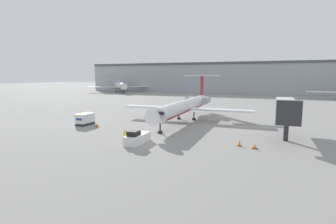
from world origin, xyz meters
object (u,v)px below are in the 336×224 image
at_px(worker_near_tug, 125,136).
at_px(pushback_tug, 137,138).
at_px(airplane_main, 186,106).
at_px(traffic_cone_mid, 255,146).
at_px(traffic_cone_right, 240,143).
at_px(luggage_cart, 85,119).
at_px(traffic_cone_left, 97,125).
at_px(airplane_parked_far_left, 120,85).
at_px(jet_bridge, 286,109).

bearing_deg(worker_near_tug, pushback_tug, 12.21).
bearing_deg(pushback_tug, airplane_main, 88.58).
relative_size(airplane_main, traffic_cone_mid, 46.54).
height_order(airplane_main, traffic_cone_right, airplane_main).
xyz_separation_m(luggage_cart, worker_near_tug, (14.26, -9.26, -0.14)).
distance_m(traffic_cone_left, traffic_cone_mid, 28.76).
bearing_deg(airplane_parked_far_left, traffic_cone_mid, -50.84).
height_order(luggage_cart, traffic_cone_right, luggage_cart).
bearing_deg(traffic_cone_left, worker_near_tug, -37.70).
xyz_separation_m(pushback_tug, traffic_cone_mid, (15.69, 2.99, -0.45)).
relative_size(luggage_cart, traffic_cone_right, 4.36).
relative_size(airplane_main, pushback_tug, 6.84).
bearing_deg(traffic_cone_mid, airplane_main, 129.46).
distance_m(pushback_tug, traffic_cone_right, 14.18).
height_order(luggage_cart, worker_near_tug, luggage_cart).
relative_size(pushback_tug, luggage_cart, 1.35).
relative_size(luggage_cart, traffic_cone_mid, 5.04).
relative_size(airplane_main, traffic_cone_left, 45.17).
bearing_deg(luggage_cart, jet_bridge, 3.98).
relative_size(airplane_main, airplane_parked_far_left, 1.10).
xyz_separation_m(worker_near_tug, traffic_cone_right, (15.45, 4.01, -0.59)).
distance_m(worker_near_tug, traffic_cone_mid, 17.78).
height_order(airplane_main, traffic_cone_mid, airplane_main).
xyz_separation_m(traffic_cone_left, traffic_cone_mid, (28.31, -5.03, -0.04)).
distance_m(traffic_cone_right, airplane_parked_far_left, 125.80).
relative_size(traffic_cone_mid, airplane_parked_far_left, 0.02).
bearing_deg(luggage_cart, worker_near_tug, -33.00).
relative_size(pushback_tug, airplane_parked_far_left, 0.16).
height_order(traffic_cone_left, traffic_cone_right, traffic_cone_right).
bearing_deg(jet_bridge, traffic_cone_mid, -115.66).
relative_size(worker_near_tug, jet_bridge, 0.15).
height_order(traffic_cone_left, jet_bridge, jet_bridge).
distance_m(traffic_cone_mid, jet_bridge, 10.17).
relative_size(luggage_cart, airplane_parked_far_left, 0.12).
height_order(airplane_main, luggage_cart, airplane_main).
bearing_deg(traffic_cone_mid, luggage_cart, 169.48).
xyz_separation_m(traffic_cone_right, airplane_parked_far_left, (-78.53, 98.22, 3.56)).
height_order(airplane_main, pushback_tug, airplane_main).
bearing_deg(traffic_cone_left, luggage_cart, 165.77).
relative_size(worker_near_tug, airplane_parked_far_left, 0.06).
distance_m(pushback_tug, traffic_cone_mid, 15.98).
relative_size(traffic_cone_left, jet_bridge, 0.06).
bearing_deg(airplane_main, luggage_cart, -142.85).
bearing_deg(worker_near_tug, traffic_cone_left, 142.30).
bearing_deg(traffic_cone_mid, traffic_cone_left, 169.93).
bearing_deg(traffic_cone_mid, pushback_tug, -169.20).
bearing_deg(airplane_main, jet_bridge, -27.63).
xyz_separation_m(luggage_cart, airplane_parked_far_left, (-48.81, 92.97, 2.82)).
bearing_deg(traffic_cone_right, luggage_cart, 169.98).
relative_size(pushback_tug, jet_bridge, 0.40).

